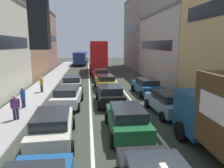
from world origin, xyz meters
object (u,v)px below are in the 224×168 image
Objects in this scene: pedestrian_far_sidewalk at (23,97)px; coupe_centre_lane_fourth at (105,82)px; sedan_centre_lane_second at (127,119)px; pedestrian_near_kerb at (15,107)px; sedan_centre_lane_fifth at (101,74)px; bus_mid_queue_primary at (98,55)px; hatchback_centre_lane_third at (110,94)px; bus_far_queue_secondary at (81,57)px; wagon_left_lane_second at (52,126)px; sedan_left_lane_third at (68,96)px; pedestrian_mid_sidewalk at (41,84)px; sedan_right_lane_behind_truck at (168,102)px; sedan_left_lane_fourth at (72,83)px; wagon_right_lane_far at (146,86)px.

coupe_centre_lane_fourth is at bearing 59.87° from pedestrian_far_sidewalk.
sedan_centre_lane_second is 2.59× the size of pedestrian_near_kerb.
bus_mid_queue_primary reaches higher than sedan_centre_lane_fifth.
hatchback_centre_lane_third is 0.41× the size of bus_mid_queue_primary.
sedan_centre_lane_second is 38.92m from bus_far_queue_secondary.
sedan_left_lane_third is at bearing -4.40° from wagon_left_lane_second.
sedan_left_lane_third is at bearing 170.96° from bus_mid_queue_primary.
pedestrian_near_kerb is (-6.02, -14.17, 0.15)m from sedan_centre_lane_fifth.
pedestrian_far_sidewalk is (-2.91, 5.42, 0.15)m from wagon_left_lane_second.
pedestrian_near_kerb is at bearing 116.87° from hatchback_centre_lane_third.
sedan_centre_lane_second is at bearing -95.73° from pedestrian_mid_sidewalk.
sedan_right_lane_behind_truck is 10.13m from pedestrian_far_sidewalk.
sedan_centre_lane_fifth is 13.29m from pedestrian_far_sidewalk.
pedestrian_mid_sidewalk reaches higher than sedan_left_lane_fourth.
pedestrian_far_sidewalk is (-0.23, -5.00, 0.00)m from pedestrian_mid_sidewalk.
bus_far_queue_secondary is 6.37× the size of pedestrian_mid_sidewalk.
sedan_right_lane_behind_truck is 0.42× the size of bus_mid_queue_primary.
sedan_centre_lane_second is 0.98× the size of sedan_centre_lane_fifth.
sedan_centre_lane_second is 11.80m from pedestrian_mid_sidewalk.
wagon_left_lane_second is 1.00× the size of sedan_left_lane_third.
bus_far_queue_secondary is at bearing -3.36° from sedan_left_lane_fourth.
bus_far_queue_secondary is (-3.62, 38.74, 0.96)m from sedan_centre_lane_second.
sedan_left_lane_fourth is at bearing 89.90° from coupe_centre_lane_fourth.
coupe_centre_lane_fourth and wagon_right_lane_far have the same top height.
wagon_right_lane_far is at bearing -62.83° from sedan_left_lane_third.
sedan_right_lane_behind_truck is 2.63× the size of pedestrian_near_kerb.
pedestrian_near_kerb reaches higher than hatchback_centre_lane_third.
wagon_left_lane_second is at bearing -178.34° from sedan_left_lane_third.
sedan_left_lane_third is 4.09m from pedestrian_near_kerb.
bus_mid_queue_primary is 0.99× the size of bus_far_queue_secondary.
sedan_left_lane_fourth is 27.82m from bus_far_queue_secondary.
sedan_left_lane_fourth is (-0.08, 5.52, 0.00)m from sedan_left_lane_third.
pedestrian_far_sidewalk is at bearing 162.93° from bus_mid_queue_primary.
pedestrian_near_kerb is at bearing 69.11° from sedan_centre_lane_second.
sedan_left_lane_third is 7.61m from wagon_right_lane_far.
sedan_centre_lane_fifth is (3.39, 17.12, 0.00)m from wagon_left_lane_second.
wagon_right_lane_far is at bearing -52.37° from hatchback_centre_lane_third.
sedan_left_lane_fourth is 2.96m from pedestrian_mid_sidewalk.
pedestrian_near_kerb is 1.00× the size of pedestrian_mid_sidewalk.
pedestrian_far_sidewalk is (-6.33, -0.66, 0.15)m from hatchback_centre_lane_third.
sedan_left_lane_third is at bearing 33.34° from sedan_centre_lane_second.
wagon_right_lane_far is 2.63× the size of pedestrian_far_sidewalk.
sedan_centre_lane_second is 6.80m from pedestrian_near_kerb.
sedan_right_lane_behind_truck is at bearing -74.56° from pedestrian_mid_sidewalk.
pedestrian_near_kerb is 2.49m from pedestrian_far_sidewalk.
coupe_centre_lane_fourth is 1.01× the size of wagon_right_lane_far.
sedan_left_lane_fourth is 0.42× the size of bus_mid_queue_primary.
bus_far_queue_secondary reaches higher than wagon_right_lane_far.
pedestrian_far_sidewalk is (-9.92, 2.05, 0.15)m from sedan_right_lane_behind_truck.
pedestrian_near_kerb is (-6.34, 2.45, 0.15)m from sedan_centre_lane_second.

